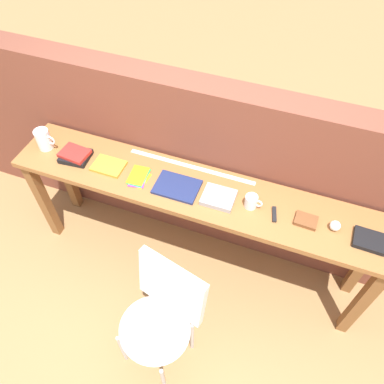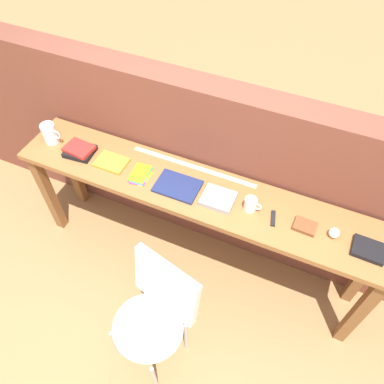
# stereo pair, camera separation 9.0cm
# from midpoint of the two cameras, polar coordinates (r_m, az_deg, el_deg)

# --- Properties ---
(ground_plane) EXTENTS (40.00, 40.00, 0.00)m
(ground_plane) POSITION_cam_midpoint_polar(r_m,az_deg,el_deg) (2.98, -2.62, -14.67)
(ground_plane) COLOR #9E7547
(brick_wall_back) EXTENTS (6.00, 0.20, 1.43)m
(brick_wall_back) POSITION_cam_midpoint_polar(r_m,az_deg,el_deg) (2.72, 1.91, 3.42)
(brick_wall_back) COLOR brown
(brick_wall_back) RESTS_ON ground
(sideboard) EXTENTS (2.50, 0.44, 0.88)m
(sideboard) POSITION_cam_midpoint_polar(r_m,az_deg,el_deg) (2.49, -0.64, -1.54)
(sideboard) COLOR #996033
(sideboard) RESTS_ON ground
(chair_white_moulded) EXTENTS (0.53, 0.54, 0.89)m
(chair_white_moulded) POSITION_cam_midpoint_polar(r_m,az_deg,el_deg) (2.35, -5.95, -18.20)
(chair_white_moulded) COLOR white
(chair_white_moulded) RESTS_ON ground
(pitcher_white) EXTENTS (0.14, 0.10, 0.18)m
(pitcher_white) POSITION_cam_midpoint_polar(r_m,az_deg,el_deg) (2.80, -22.53, 7.42)
(pitcher_white) COLOR white
(pitcher_white) RESTS_ON sideboard
(book_stack_leftmost) EXTENTS (0.21, 0.18, 0.06)m
(book_stack_leftmost) POSITION_cam_midpoint_polar(r_m,az_deg,el_deg) (2.68, -18.30, 5.34)
(book_stack_leftmost) COLOR black
(book_stack_leftmost) RESTS_ON sideboard
(magazine_cycling) EXTENTS (0.21, 0.15, 0.02)m
(magazine_cycling) POSITION_cam_midpoint_polar(r_m,az_deg,el_deg) (2.57, -13.58, 3.86)
(magazine_cycling) COLOR gold
(magazine_cycling) RESTS_ON sideboard
(pamphlet_pile_colourful) EXTENTS (0.14, 0.19, 0.01)m
(pamphlet_pile_colourful) POSITION_cam_midpoint_polar(r_m,az_deg,el_deg) (2.47, -9.16, 2.21)
(pamphlet_pile_colourful) COLOR yellow
(pamphlet_pile_colourful) RESTS_ON sideboard
(book_open_centre) EXTENTS (0.28, 0.21, 0.02)m
(book_open_centre) POSITION_cam_midpoint_polar(r_m,az_deg,el_deg) (2.39, -3.38, 0.77)
(book_open_centre) COLOR navy
(book_open_centre) RESTS_ON sideboard
(book_grey_hardcover) EXTENTS (0.20, 0.17, 0.03)m
(book_grey_hardcover) POSITION_cam_midpoint_polar(r_m,az_deg,el_deg) (2.32, 2.97, -0.86)
(book_grey_hardcover) COLOR #9E9EA3
(book_grey_hardcover) RESTS_ON sideboard
(mug) EXTENTS (0.11, 0.08, 0.09)m
(mug) POSITION_cam_midpoint_polar(r_m,az_deg,el_deg) (2.28, 7.94, -1.49)
(mug) COLOR white
(mug) RESTS_ON sideboard
(multitool_folded) EXTENTS (0.05, 0.11, 0.02)m
(multitool_folded) POSITION_cam_midpoint_polar(r_m,az_deg,el_deg) (2.29, 11.33, -3.38)
(multitool_folded) COLOR black
(multitool_folded) RESTS_ON sideboard
(leather_journal_brown) EXTENTS (0.13, 0.10, 0.02)m
(leather_journal_brown) POSITION_cam_midpoint_polar(r_m,az_deg,el_deg) (2.30, 15.90, -4.23)
(leather_journal_brown) COLOR brown
(leather_journal_brown) RESTS_ON sideboard
(sports_ball_small) EXTENTS (0.06, 0.06, 0.06)m
(sports_ball_small) POSITION_cam_midpoint_polar(r_m,az_deg,el_deg) (2.31, 19.94, -4.88)
(sports_ball_small) COLOR silver
(sports_ball_small) RESTS_ON sideboard
(book_repair_rightmost) EXTENTS (0.18, 0.15, 0.03)m
(book_repair_rightmost) POSITION_cam_midpoint_polar(r_m,az_deg,el_deg) (2.34, 24.41, -6.77)
(book_repair_rightmost) COLOR black
(book_repair_rightmost) RESTS_ON sideboard
(ruler_metal_back_edge) EXTENTS (0.89, 0.03, 0.00)m
(ruler_metal_back_edge) POSITION_cam_midpoint_polar(r_m,az_deg,el_deg) (2.51, -1.16, 3.87)
(ruler_metal_back_edge) COLOR silver
(ruler_metal_back_edge) RESTS_ON sideboard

